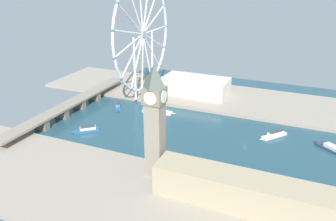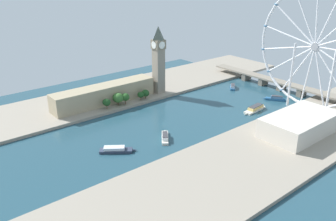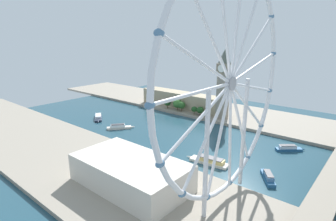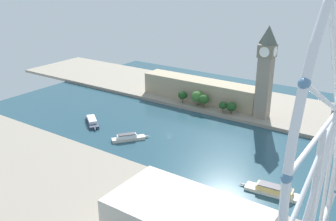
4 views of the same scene
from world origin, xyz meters
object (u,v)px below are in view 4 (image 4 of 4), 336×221
(clock_tower, at_px, (265,71))
(tour_boat_2, at_px, (272,190))
(parliament_block, at_px, (200,90))
(tour_boat_1, at_px, (92,122))
(tour_boat_0, at_px, (129,138))
(riverside_hall, at_px, (187,221))

(clock_tower, distance_m, tour_boat_2, 122.98)
(parliament_block, height_order, tour_boat_1, parliament_block)
(tour_boat_0, xyz_separation_m, tour_boat_2, (9.06, 116.71, 0.19))
(parliament_block, bearing_deg, tour_boat_0, -0.46)
(clock_tower, xyz_separation_m, tour_boat_0, (96.13, -68.40, -41.71))
(clock_tower, distance_m, tour_boat_0, 125.14)
(riverside_hall, distance_m, tour_boat_2, 67.20)
(parliament_block, xyz_separation_m, tour_boat_2, (116.11, 115.86, -10.69))
(tour_boat_0, distance_m, tour_boat_2, 117.06)
(parliament_block, xyz_separation_m, tour_boat_1, (99.65, -47.41, -10.98))
(parliament_block, relative_size, tour_boat_2, 3.30)
(riverside_hall, bearing_deg, tour_boat_0, -126.72)
(tour_boat_1, bearing_deg, parliament_block, 101.07)
(riverside_hall, bearing_deg, tour_boat_2, 163.24)
(riverside_hall, xyz_separation_m, tour_boat_2, (-63.70, 19.18, -9.54))
(parliament_block, distance_m, tour_boat_2, 164.37)
(clock_tower, xyz_separation_m, riverside_hall, (168.89, 29.13, -31.98))
(tour_boat_2, bearing_deg, tour_boat_1, -11.58)
(riverside_hall, height_order, tour_boat_2, riverside_hall)
(parliament_block, relative_size, tour_boat_0, 4.61)
(riverside_hall, height_order, tour_boat_0, riverside_hall)
(parliament_block, height_order, tour_boat_0, parliament_block)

